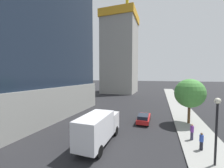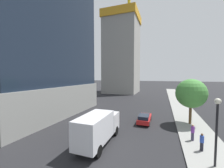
# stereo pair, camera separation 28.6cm
# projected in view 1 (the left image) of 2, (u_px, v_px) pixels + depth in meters

# --- Properties ---
(sidewalk) EXTENTS (4.14, 120.00, 0.15)m
(sidewalk) POSITION_uv_depth(u_px,v_px,m) (197.00, 135.00, 16.07)
(sidewalk) COLOR gray
(sidewalk) RESTS_ON ground
(construction_building) EXTENTS (13.68, 23.32, 42.62)m
(construction_building) POSITION_uv_depth(u_px,v_px,m) (120.00, 50.00, 57.76)
(construction_building) COLOR #9E9B93
(construction_building) RESTS_ON ground
(street_lamp) EXTENTS (0.44, 0.44, 5.18)m
(street_lamp) POSITION_uv_depth(u_px,v_px,m) (217.00, 121.00, 10.41)
(street_lamp) COLOR black
(street_lamp) RESTS_ON sidewalk
(street_tree) EXTENTS (4.10, 4.10, 6.41)m
(street_tree) POSITION_uv_depth(u_px,v_px,m) (190.00, 93.00, 19.78)
(street_tree) COLOR brown
(street_tree) RESTS_ON sidewalk
(car_red) EXTENTS (1.72, 4.39, 1.35)m
(car_red) POSITION_uv_depth(u_px,v_px,m) (144.00, 118.00, 20.63)
(car_red) COLOR red
(car_red) RESTS_ON ground
(box_truck) EXTENTS (2.24, 6.88, 3.22)m
(box_truck) POSITION_uv_depth(u_px,v_px,m) (99.00, 127.00, 13.98)
(box_truck) COLOR silver
(box_truck) RESTS_ON ground
(pedestrian_purple_shirt) EXTENTS (0.34, 0.34, 1.73)m
(pedestrian_purple_shirt) POSITION_uv_depth(u_px,v_px,m) (192.00, 132.00, 14.76)
(pedestrian_purple_shirt) COLOR #38334C
(pedestrian_purple_shirt) RESTS_ON sidewalk
(pedestrian_blue_shirt) EXTENTS (0.34, 0.34, 1.62)m
(pedestrian_blue_shirt) POSITION_uv_depth(u_px,v_px,m) (201.00, 141.00, 12.72)
(pedestrian_blue_shirt) COLOR black
(pedestrian_blue_shirt) RESTS_ON sidewalk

